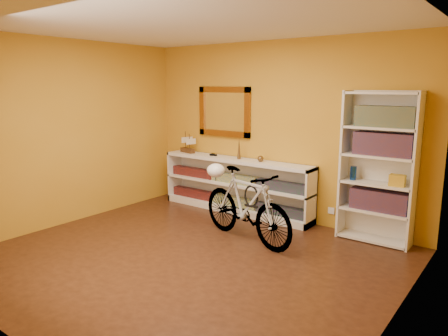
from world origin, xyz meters
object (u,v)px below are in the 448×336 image
Objects in this scene: console_unit at (235,185)px; bicycle at (246,205)px; bookcase at (378,168)px; helmet at (216,170)px.

bicycle is at bearing -48.46° from console_unit.
console_unit is 1.27m from bicycle.
bookcase is 1.19× the size of bicycle.
bookcase is 1.70m from bicycle.
bicycle is at bearing -143.19° from bookcase.
helmet is at bearing -156.23° from bookcase.
helmet is at bearing -72.85° from console_unit.
console_unit is 1.37× the size of bookcase.
helmet is (-0.59, 0.14, 0.36)m from bicycle.
helmet reaches higher than console_unit.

